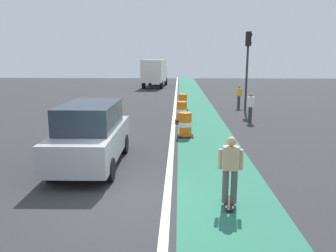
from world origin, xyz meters
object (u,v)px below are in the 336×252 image
at_px(traffic_barrel_back, 183,102).
at_px(traffic_light_corner, 248,57).
at_px(traffic_barrel_front, 185,125).
at_px(pedestrian_waiting, 239,96).
at_px(parked_suv_nearest, 91,134).
at_px(traffic_barrel_mid, 182,112).
at_px(pedestrian_crossing, 250,107).
at_px(skateboarder_on_lane, 230,169).
at_px(delivery_truck_down_block, 155,72).

xyz_separation_m(traffic_barrel_back, traffic_light_corner, (4.17, -0.01, 2.97)).
height_order(traffic_barrel_front, pedestrian_waiting, pedestrian_waiting).
height_order(parked_suv_nearest, traffic_light_corner, traffic_light_corner).
xyz_separation_m(traffic_barrel_front, pedestrian_waiting, (3.88, 8.61, 0.33)).
distance_m(traffic_barrel_front, pedestrian_waiting, 9.45).
height_order(traffic_barrel_mid, traffic_light_corner, traffic_light_corner).
distance_m(traffic_barrel_front, pedestrian_crossing, 4.93).
relative_size(parked_suv_nearest, traffic_barrel_back, 4.25).
relative_size(traffic_barrel_front, traffic_barrel_mid, 1.00).
xyz_separation_m(parked_suv_nearest, traffic_light_corner, (7.25, 11.63, 2.47)).
bearing_deg(traffic_barrel_front, traffic_barrel_mid, 92.12).
height_order(pedestrian_crossing, pedestrian_waiting, same).
distance_m(skateboarder_on_lane, delivery_truck_down_block, 32.87).
relative_size(traffic_barrel_back, delivery_truck_down_block, 0.14).
xyz_separation_m(skateboarder_on_lane, traffic_light_corner, (3.22, 14.55, 2.59)).
bearing_deg(traffic_barrel_mid, traffic_light_corner, 41.86).
height_order(traffic_barrel_front, traffic_barrel_back, same).
bearing_deg(pedestrian_crossing, traffic_barrel_front, -136.56).
bearing_deg(pedestrian_waiting, skateboarder_on_lane, -100.74).
bearing_deg(skateboarder_on_lane, delivery_truck_down_block, 97.18).
bearing_deg(traffic_barrel_front, pedestrian_crossing, 43.44).
height_order(skateboarder_on_lane, traffic_barrel_back, skateboarder_on_lane).
bearing_deg(pedestrian_crossing, delivery_truck_down_block, 106.93).
height_order(delivery_truck_down_block, pedestrian_crossing, delivery_truck_down_block).
relative_size(parked_suv_nearest, traffic_barrel_front, 4.25).
height_order(traffic_barrel_front, traffic_barrel_mid, same).
xyz_separation_m(traffic_light_corner, pedestrian_waiting, (-0.26, 1.06, -2.64)).
height_order(skateboarder_on_lane, pedestrian_crossing, skateboarder_on_lane).
distance_m(traffic_barrel_back, traffic_light_corner, 5.11).
xyz_separation_m(traffic_barrel_mid, traffic_barrel_back, (0.11, 3.84, 0.00)).
bearing_deg(pedestrian_crossing, traffic_barrel_back, 130.80).
bearing_deg(skateboarder_on_lane, traffic_barrel_mid, 95.63).
bearing_deg(delivery_truck_down_block, traffic_barrel_mid, -82.06).
height_order(traffic_light_corner, pedestrian_waiting, traffic_light_corner).
xyz_separation_m(traffic_barrel_mid, pedestrian_crossing, (3.71, -0.33, 0.33)).
distance_m(traffic_barrel_back, pedestrian_waiting, 4.06).
relative_size(skateboarder_on_lane, traffic_barrel_back, 1.55).
xyz_separation_m(traffic_barrel_back, pedestrian_waiting, (3.91, 1.05, 0.33)).
bearing_deg(skateboarder_on_lane, traffic_barrel_back, 93.72).
xyz_separation_m(parked_suv_nearest, traffic_barrel_front, (3.12, 4.09, -0.50)).
relative_size(traffic_barrel_front, pedestrian_crossing, 0.68).
distance_m(skateboarder_on_lane, traffic_barrel_back, 14.59).
bearing_deg(traffic_light_corner, traffic_barrel_back, 179.84).
relative_size(traffic_light_corner, pedestrian_crossing, 3.17).
bearing_deg(traffic_barrel_mid, pedestrian_crossing, -5.11).
bearing_deg(pedestrian_waiting, traffic_barrel_front, -114.25).
xyz_separation_m(skateboarder_on_lane, pedestrian_waiting, (2.96, 15.61, -0.05)).
xyz_separation_m(traffic_light_corner, pedestrian_crossing, (-0.56, -4.16, -2.64)).
relative_size(parked_suv_nearest, traffic_light_corner, 0.91).
bearing_deg(delivery_truck_down_block, traffic_light_corner, -67.91).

